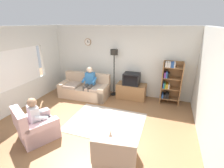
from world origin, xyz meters
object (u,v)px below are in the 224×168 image
at_px(floor_lamp, 114,60).
at_px(person_on_couch, 89,81).
at_px(tv, 132,79).
at_px(bookshelf, 170,82).
at_px(tv_stand, 131,91).
at_px(armchair_near_window, 36,128).
at_px(armchair_near_bookshelf, 116,155).
at_px(couch, 85,89).
at_px(person_in_left_armchair, 38,116).

distance_m(floor_lamp, person_on_couch, 1.26).
bearing_deg(tv, bookshelf, 3.94).
height_order(tv_stand, armchair_near_window, armchair_near_window).
relative_size(tv_stand, armchair_near_window, 0.95).
distance_m(tv_stand, floor_lamp, 1.38).
bearing_deg(armchair_near_bookshelf, tv, 98.03).
bearing_deg(tv_stand, couch, -165.84).
bearing_deg(armchair_near_bookshelf, tv_stand, 97.97).
xyz_separation_m(armchair_near_window, armchair_near_bookshelf, (2.20, -0.19, 0.00)).
relative_size(tv, floor_lamp, 0.32).
bearing_deg(armchair_near_bookshelf, couch, 128.21).
bearing_deg(person_on_couch, person_in_left_armchair, -94.11).
relative_size(floor_lamp, armchair_near_bookshelf, 1.88).
bearing_deg(floor_lamp, person_on_couch, -139.45).
bearing_deg(bookshelf, person_in_left_armchair, -134.50).
bearing_deg(armchair_near_window, bookshelf, 45.80).
distance_m(tv, person_on_couch, 1.61).
height_order(tv, armchair_near_window, tv).
distance_m(tv_stand, bookshelf, 1.47).
relative_size(couch, armchair_near_window, 1.67).
distance_m(armchair_near_window, person_on_couch, 2.60).
distance_m(floor_lamp, armchair_near_window, 3.56).
relative_size(couch, tv_stand, 1.76).
height_order(tv_stand, person_in_left_armchair, person_in_left_armchair).
height_order(bookshelf, person_on_couch, bookshelf).
relative_size(floor_lamp, person_in_left_armchair, 1.65).
relative_size(tv, armchair_near_bookshelf, 0.61).
relative_size(armchair_near_bookshelf, person_in_left_armchair, 0.88).
bearing_deg(person_in_left_armchair, bookshelf, 45.50).
bearing_deg(couch, tv_stand, 14.16).
bearing_deg(armchair_near_window, tv_stand, 60.94).
relative_size(tv, armchair_near_window, 0.52).
height_order(couch, armchair_near_bookshelf, same).
xyz_separation_m(tv_stand, bookshelf, (1.37, 0.07, 0.53)).
height_order(tv, floor_lamp, floor_lamp).
bearing_deg(armchair_near_bookshelf, person_in_left_armchair, 173.00).
xyz_separation_m(tv_stand, person_on_couch, (-1.51, -0.56, 0.41)).
height_order(couch, armchair_near_window, same).
height_order(tv, bookshelf, bookshelf).
height_order(couch, floor_lamp, floor_lamp).
height_order(floor_lamp, armchair_near_window, floor_lamp).
distance_m(couch, person_in_left_armchair, 2.61).
xyz_separation_m(tv_stand, person_in_left_armchair, (-1.69, -3.04, 0.31)).
relative_size(person_on_couch, person_in_left_armchair, 1.11).
height_order(bookshelf, floor_lamp, floor_lamp).
bearing_deg(tv, person_on_couch, -160.47).
height_order(tv_stand, floor_lamp, floor_lamp).
bearing_deg(bookshelf, armchair_near_bookshelf, -105.01).
relative_size(couch, bookshelf, 1.25).
bearing_deg(person_on_couch, armchair_near_window, -94.95).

